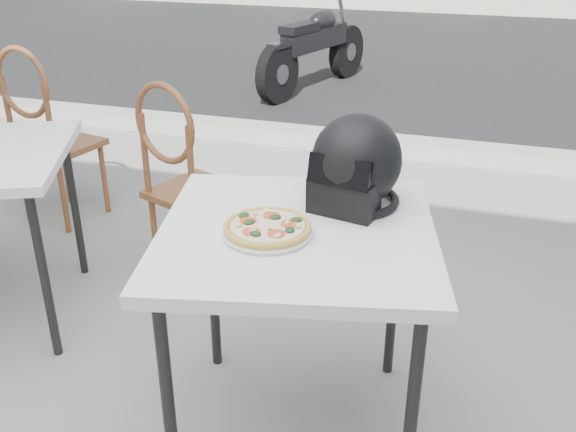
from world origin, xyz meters
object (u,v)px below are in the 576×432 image
(cafe_table_main, at_px, (297,249))
(motorcycle, at_px, (315,49))
(cafe_chair_main, at_px, (183,172))
(cafe_chair_side, at_px, (45,127))
(plate, at_px, (268,233))
(helmet, at_px, (355,166))
(pizza, at_px, (267,227))

(cafe_table_main, height_order, motorcycle, motorcycle)
(cafe_chair_main, bearing_deg, motorcycle, -63.07)
(cafe_table_main, xyz_separation_m, cafe_chair_side, (-1.90, 1.24, -0.15))
(cafe_chair_main, bearing_deg, cafe_table_main, 154.34)
(plate, distance_m, motorcycle, 5.09)
(cafe_table_main, xyz_separation_m, plate, (-0.07, -0.07, 0.08))
(helmet, relative_size, cafe_chair_side, 0.34)
(helmet, distance_m, motorcycle, 4.86)
(pizza, xyz_separation_m, cafe_chair_main, (-0.77, 0.96, -0.27))
(pizza, xyz_separation_m, cafe_chair_side, (-1.83, 1.31, -0.25))
(plate, relative_size, cafe_chair_main, 0.35)
(pizza, relative_size, cafe_chair_main, 0.31)
(motorcycle, bearing_deg, cafe_chair_side, -82.82)
(plate, distance_m, helmet, 0.39)
(plate, bearing_deg, cafe_table_main, 45.20)
(cafe_table_main, height_order, plate, plate)
(pizza, xyz_separation_m, motorcycle, (-1.21, 4.93, -0.42))
(pizza, distance_m, motorcycle, 5.10)
(pizza, distance_m, cafe_chair_side, 2.26)
(helmet, bearing_deg, plate, -111.66)
(cafe_table_main, bearing_deg, plate, -134.80)
(cafe_table_main, relative_size, cafe_chair_side, 0.96)
(motorcycle, bearing_deg, plate, -59.40)
(cafe_chair_side, relative_size, motorcycle, 0.57)
(cafe_table_main, bearing_deg, cafe_chair_main, 133.75)
(plate, xyz_separation_m, motorcycle, (-1.21, 4.93, -0.40))
(cafe_table_main, relative_size, pizza, 3.17)
(cafe_table_main, distance_m, helmet, 0.34)
(pizza, bearing_deg, cafe_chair_main, 128.96)
(helmet, height_order, cafe_chair_main, helmet)
(cafe_table_main, bearing_deg, motorcycle, 104.84)
(pizza, height_order, cafe_chair_side, cafe_chair_side)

